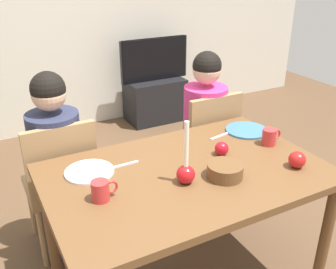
# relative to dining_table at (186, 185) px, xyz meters

# --- Properties ---
(back_wall) EXTENTS (6.40, 0.10, 2.60)m
(back_wall) POSITION_rel_dining_table_xyz_m (0.00, 2.60, 0.63)
(back_wall) COLOR beige
(back_wall) RESTS_ON ground
(dining_table) EXTENTS (1.40, 0.90, 0.75)m
(dining_table) POSITION_rel_dining_table_xyz_m (0.00, 0.00, 0.00)
(dining_table) COLOR brown
(dining_table) RESTS_ON ground
(chair_left) EXTENTS (0.40, 0.40, 0.90)m
(chair_left) POSITION_rel_dining_table_xyz_m (-0.51, 0.61, -0.15)
(chair_left) COLOR #99754C
(chair_left) RESTS_ON ground
(chair_right) EXTENTS (0.40, 0.40, 0.90)m
(chair_right) POSITION_rel_dining_table_xyz_m (0.53, 0.61, -0.15)
(chair_right) COLOR #99754C
(chair_right) RESTS_ON ground
(person_left_child) EXTENTS (0.30, 0.30, 1.17)m
(person_left_child) POSITION_rel_dining_table_xyz_m (-0.51, 0.64, -0.10)
(person_left_child) COLOR #33384C
(person_left_child) RESTS_ON ground
(person_right_child) EXTENTS (0.30, 0.30, 1.17)m
(person_right_child) POSITION_rel_dining_table_xyz_m (0.53, 0.64, -0.10)
(person_right_child) COLOR #33384C
(person_right_child) RESTS_ON ground
(tv_stand) EXTENTS (0.64, 0.40, 0.48)m
(tv_stand) POSITION_rel_dining_table_xyz_m (0.95, 2.30, -0.43)
(tv_stand) COLOR black
(tv_stand) RESTS_ON ground
(tv) EXTENTS (0.79, 0.05, 0.46)m
(tv) POSITION_rel_dining_table_xyz_m (0.95, 2.30, 0.04)
(tv) COLOR black
(tv) RESTS_ON tv_stand
(candle_centerpiece) EXTENTS (0.09, 0.09, 0.32)m
(candle_centerpiece) POSITION_rel_dining_table_xyz_m (-0.06, -0.09, 0.15)
(candle_centerpiece) COLOR red
(candle_centerpiece) RESTS_ON dining_table
(plate_left) EXTENTS (0.25, 0.25, 0.01)m
(plate_left) POSITION_rel_dining_table_xyz_m (-0.44, 0.21, 0.09)
(plate_left) COLOR silver
(plate_left) RESTS_ON dining_table
(plate_right) EXTENTS (0.26, 0.26, 0.01)m
(plate_right) POSITION_rel_dining_table_xyz_m (0.57, 0.24, 0.09)
(plate_right) COLOR teal
(plate_right) RESTS_ON dining_table
(mug_left) EXTENTS (0.12, 0.08, 0.09)m
(mug_left) POSITION_rel_dining_table_xyz_m (-0.46, -0.04, 0.13)
(mug_left) COLOR #B72D2D
(mug_left) RESTS_ON dining_table
(mug_right) EXTENTS (0.12, 0.08, 0.09)m
(mug_right) POSITION_rel_dining_table_xyz_m (0.57, 0.04, 0.13)
(mug_right) COLOR #B72D2D
(mug_right) RESTS_ON dining_table
(fork_left) EXTENTS (0.18, 0.02, 0.01)m
(fork_left) POSITION_rel_dining_table_xyz_m (-0.27, 0.20, 0.09)
(fork_left) COLOR silver
(fork_left) RESTS_ON dining_table
(fork_right) EXTENTS (0.18, 0.05, 0.01)m
(fork_right) POSITION_rel_dining_table_xyz_m (0.40, 0.26, 0.09)
(fork_right) COLOR silver
(fork_right) RESTS_ON dining_table
(bowl_walnuts) EXTENTS (0.18, 0.18, 0.07)m
(bowl_walnuts) POSITION_rel_dining_table_xyz_m (0.13, -0.14, 0.12)
(bowl_walnuts) COLOR brown
(bowl_walnuts) RESTS_ON dining_table
(apple_near_candle) EXTENTS (0.09, 0.09, 0.09)m
(apple_near_candle) POSITION_rel_dining_table_xyz_m (0.51, -0.23, 0.13)
(apple_near_candle) COLOR #B21A19
(apple_near_candle) RESTS_ON dining_table
(apple_by_left_plate) EXTENTS (0.08, 0.08, 0.08)m
(apple_by_left_plate) POSITION_rel_dining_table_xyz_m (0.25, 0.06, 0.12)
(apple_by_left_plate) COLOR red
(apple_by_left_plate) RESTS_ON dining_table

